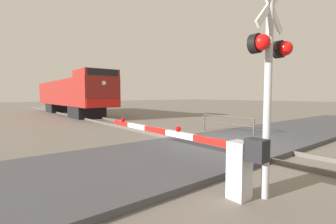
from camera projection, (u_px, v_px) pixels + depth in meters
name	position (u px, v px, depth m)	size (l,w,h in m)	color
ground_plane	(224.00, 147.00, 9.15)	(160.00, 160.00, 0.00)	slate
rail_track_left	(212.00, 147.00, 8.69)	(0.08, 80.00, 0.15)	#59544C
rail_track_right	(236.00, 142.00, 9.59)	(0.08, 80.00, 0.15)	#59544C
road_surface	(224.00, 145.00, 9.14)	(36.00, 4.57, 0.16)	#47474C
locomotive	(71.00, 94.00, 24.40)	(2.85, 17.31, 4.04)	black
crossing_signal	(270.00, 64.00, 4.37)	(1.18, 0.33, 4.13)	#ADADB2
crossing_gate	(209.00, 152.00, 5.09)	(0.36, 5.85, 1.23)	silver
guard_railing	(227.00, 122.00, 12.13)	(0.08, 3.19, 0.95)	#4C4742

